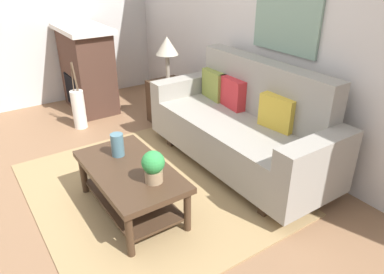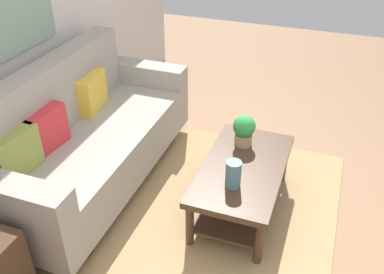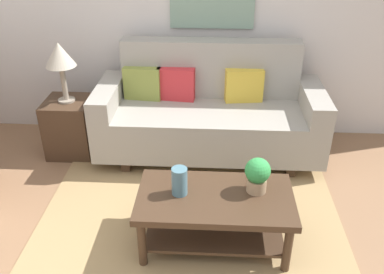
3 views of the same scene
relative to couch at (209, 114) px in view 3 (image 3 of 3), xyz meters
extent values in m
plane|color=#8C6647|center=(-0.12, -1.50, -0.43)|extent=(9.71, 9.71, 0.00)
cube|color=silver|center=(-0.12, 0.54, 0.92)|extent=(5.71, 0.10, 2.70)
cube|color=#A38456|center=(-0.12, -1.00, -0.42)|extent=(2.39, 2.09, 0.01)
cube|color=gray|center=(0.00, -0.06, -0.11)|extent=(1.73, 0.84, 0.40)
cube|color=gray|center=(0.00, 0.26, 0.37)|extent=(1.73, 0.20, 0.56)
cube|color=gray|center=(-0.96, -0.06, -0.01)|extent=(0.20, 0.84, 0.60)
cube|color=gray|center=(0.96, -0.06, -0.01)|extent=(0.20, 0.84, 0.60)
cube|color=#422D1E|center=(-0.76, -0.06, -0.37)|extent=(0.08, 0.74, 0.12)
cube|color=#422D1E|center=(0.76, -0.06, -0.37)|extent=(0.08, 0.74, 0.12)
cube|color=olive|center=(-0.66, 0.13, 0.25)|extent=(0.37, 0.16, 0.32)
cube|color=red|center=(-0.33, 0.13, 0.25)|extent=(0.37, 0.16, 0.32)
cube|color=gold|center=(0.33, 0.13, 0.25)|extent=(0.37, 0.17, 0.32)
cube|color=#422D1E|center=(0.07, -1.30, -0.03)|extent=(1.10, 0.60, 0.05)
cube|color=#422D1E|center=(0.07, -1.30, -0.31)|extent=(0.98, 0.50, 0.02)
cylinder|color=#422D1E|center=(-0.42, -1.55, -0.24)|extent=(0.06, 0.06, 0.38)
cylinder|color=#422D1E|center=(0.56, -1.55, -0.24)|extent=(0.06, 0.06, 0.38)
cylinder|color=#422D1E|center=(-0.42, -1.05, -0.24)|extent=(0.06, 0.06, 0.38)
cylinder|color=#422D1E|center=(0.56, -1.05, -0.24)|extent=(0.06, 0.06, 0.38)
cylinder|color=slate|center=(-0.18, -1.28, 0.10)|extent=(0.11, 0.11, 0.21)
cylinder|color=tan|center=(0.36, -1.22, 0.05)|extent=(0.14, 0.14, 0.10)
sphere|color=green|center=(0.36, -1.22, 0.17)|extent=(0.18, 0.18, 0.18)
cube|color=#422D1E|center=(-1.36, -0.07, -0.15)|extent=(0.44, 0.44, 0.56)
cylinder|color=gray|center=(-1.36, -0.07, 0.14)|extent=(0.16, 0.16, 0.02)
cylinder|color=gray|center=(-1.36, -0.07, 0.30)|extent=(0.05, 0.05, 0.35)
cone|color=#B2A893|center=(-1.36, -0.07, 0.59)|extent=(0.28, 0.28, 0.22)
camera|label=1|loc=(2.48, -2.31, 1.58)|focal=33.96mm
camera|label=2|loc=(-2.47, -1.81, 1.92)|focal=39.69mm
camera|label=3|loc=(0.04, -3.65, 1.79)|focal=39.17mm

